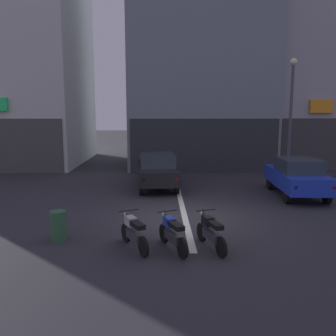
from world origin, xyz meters
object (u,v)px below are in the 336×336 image
Objects in this scene: trash_bin at (58,226)px; car_blue_parked_kerbside at (297,176)px; car_black_crossing_near at (157,170)px; motorcycle_silver_row_leftmost at (134,232)px; motorcycle_black_row_centre at (211,232)px; motorcycle_blue_row_left_mid at (172,233)px; street_lamp at (291,108)px.

car_blue_parked_kerbside is at bearing 30.02° from trash_bin.
motorcycle_silver_row_leftmost is at bearing -94.43° from car_black_crossing_near.
motorcycle_silver_row_leftmost is at bearing -139.18° from car_blue_parked_kerbside.
motorcycle_blue_row_left_mid is at bearing -177.04° from motorcycle_black_row_centre.
car_blue_parked_kerbside is 7.98m from motorcycle_blue_row_left_mid.
motorcycle_black_row_centre is at bearing -121.67° from street_lamp.
trash_bin is at bearing -111.98° from car_black_crossing_near.
street_lamp reaches higher than motorcycle_black_row_centre.
car_black_crossing_near reaches higher than motorcycle_blue_row_left_mid.
motorcycle_silver_row_leftmost is 2.01m from motorcycle_black_row_centre.
motorcycle_blue_row_left_mid is at bearing -13.00° from trash_bin.
motorcycle_silver_row_leftmost is 2.23m from trash_bin.
car_black_crossing_near is 7.25m from trash_bin.
car_blue_parked_kerbside is 2.77× the size of motorcycle_silver_row_leftmost.
motorcycle_silver_row_leftmost and motorcycle_blue_row_left_mid have the same top height.
motorcycle_silver_row_leftmost is (-7.08, -8.19, -3.31)m from street_lamp.
trash_bin is (-4.15, 0.67, -0.03)m from motorcycle_black_row_centre.
car_black_crossing_near is 7.38m from motorcycle_silver_row_leftmost.
motorcycle_silver_row_leftmost is 0.94× the size of motorcycle_black_row_centre.
motorcycle_black_row_centre is (1.44, -7.38, -0.43)m from car_black_crossing_near.
street_lamp is 10.79m from motorcycle_blue_row_left_mid.
trash_bin is (-9.22, -7.55, -3.34)m from street_lamp.
street_lamp is at bearing 49.13° from motorcycle_silver_row_leftmost.
street_lamp is 10.22m from motorcycle_black_row_centre.
motorcycle_silver_row_leftmost and motorcycle_black_row_centre have the same top height.
motorcycle_silver_row_leftmost is at bearing 178.87° from motorcycle_black_row_centre.
trash_bin is at bearing -140.68° from street_lamp.
car_black_crossing_near is at bearing -172.61° from street_lamp.
motorcycle_black_row_centre is at bearing -9.23° from trash_bin.
car_blue_parked_kerbside is 2.60× the size of motorcycle_black_row_centre.
car_black_crossing_near is 2.78× the size of motorcycle_silver_row_leftmost.
car_blue_parked_kerbside is at bearing 40.82° from motorcycle_silver_row_leftmost.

